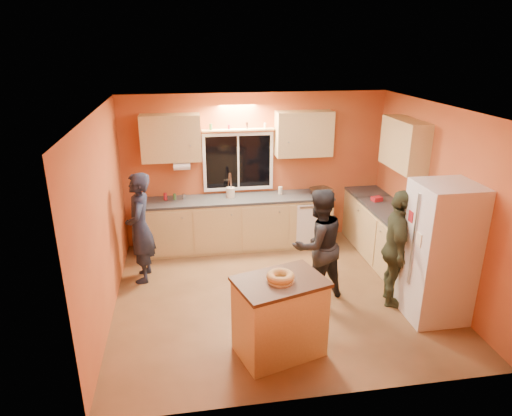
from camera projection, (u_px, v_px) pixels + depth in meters
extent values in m
plane|color=brown|center=(278.00, 295.00, 6.48)|extent=(4.50, 4.50, 0.00)
cube|color=#C26431|center=(255.00, 169.00, 7.88)|extent=(4.50, 0.04, 2.60)
cube|color=#C26431|center=(325.00, 284.00, 4.18)|extent=(4.50, 0.04, 2.60)
cube|color=#C26431|center=(103.00, 219.00, 5.69)|extent=(0.04, 4.00, 2.60)
cube|color=#C26431|center=(437.00, 200.00, 6.37)|extent=(0.04, 4.00, 2.60)
cube|color=white|center=(281.00, 110.00, 5.58)|extent=(4.50, 4.00, 0.02)
cube|color=black|center=(238.00, 162.00, 7.77)|extent=(1.10, 0.02, 0.90)
cube|color=white|center=(238.00, 162.00, 7.76)|extent=(1.20, 0.04, 1.00)
cube|color=tan|center=(171.00, 138.00, 7.30)|extent=(0.95, 0.33, 0.75)
cube|color=tan|center=(304.00, 134.00, 7.63)|extent=(0.95, 0.33, 0.75)
cube|color=tan|center=(404.00, 144.00, 6.87)|extent=(0.33, 1.00, 0.75)
cylinder|color=silver|center=(182.00, 166.00, 7.37)|extent=(0.27, 0.12, 0.12)
cube|color=tan|center=(238.00, 224.00, 7.85)|extent=(3.20, 0.60, 0.86)
cube|color=#282B2D|center=(238.00, 199.00, 7.70)|extent=(3.24, 0.62, 0.04)
cube|color=tan|center=(365.00, 216.00, 8.20)|extent=(0.60, 0.60, 0.86)
cube|color=#282B2D|center=(367.00, 192.00, 8.04)|extent=(0.62, 0.62, 0.04)
cube|color=tan|center=(394.00, 243.00, 7.09)|extent=(0.60, 1.80, 0.86)
cube|color=#282B2D|center=(397.00, 216.00, 6.93)|extent=(0.62, 1.84, 0.04)
cube|color=silver|center=(439.00, 253.00, 5.71)|extent=(0.72, 0.70, 1.80)
cube|color=tan|center=(280.00, 318.00, 5.15)|extent=(1.07, 0.86, 0.91)
cube|color=black|center=(280.00, 282.00, 4.99)|extent=(1.12, 0.91, 0.04)
torus|color=tan|center=(280.00, 277.00, 4.96)|extent=(0.31, 0.31, 0.09)
imported|color=black|center=(140.00, 228.00, 6.64)|extent=(0.42, 0.62, 1.66)
imported|color=black|center=(318.00, 245.00, 6.18)|extent=(0.92, 0.81, 1.59)
imported|color=#353A25|center=(397.00, 249.00, 6.02)|extent=(0.68, 1.03, 1.62)
imported|color=black|center=(321.00, 191.00, 7.87)|extent=(0.47, 0.47, 0.09)
cylinder|color=#EEE6C7|center=(231.00, 192.00, 7.69)|extent=(0.14, 0.14, 0.17)
imported|color=gray|center=(421.00, 227.00, 6.13)|extent=(0.30, 0.29, 0.27)
cube|color=#A61922|center=(377.00, 199.00, 7.53)|extent=(0.18, 0.15, 0.07)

